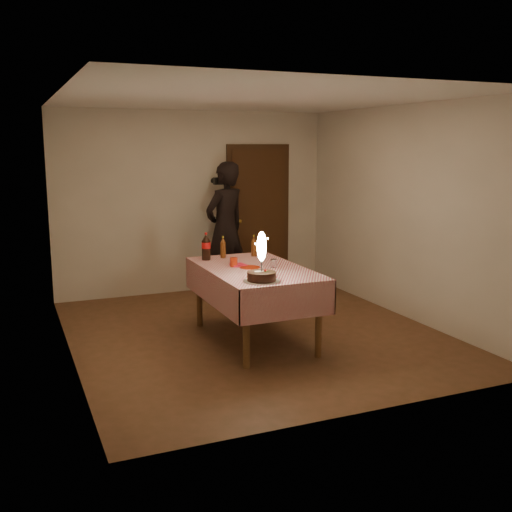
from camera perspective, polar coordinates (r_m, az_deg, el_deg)
name	(u,v)px	position (r m, az deg, el deg)	size (l,w,h in m)	color
ground	(254,333)	(6.89, -0.20, -7.34)	(4.00, 4.50, 0.01)	brown
room_shell	(254,187)	(6.65, -0.19, 6.58)	(4.04, 4.54, 2.62)	beige
dining_table	(254,277)	(6.46, -0.17, -2.05)	(1.02, 1.72, 0.81)	brown
birthday_cake	(262,269)	(5.78, 0.53, -1.28)	(0.35, 0.35, 0.49)	white
red_plate	(250,267)	(6.43, -0.61, -1.09)	(0.22, 0.22, 0.01)	#A9240B
red_cup	(234,262)	(6.47, -2.13, -0.59)	(0.08, 0.08, 0.10)	#A6230B
clear_cup	(274,263)	(6.44, 1.71, -0.70)	(0.07, 0.07, 0.09)	white
napkin_stack	(238,265)	(6.53, -1.72, -0.86)	(0.15, 0.15, 0.02)	red
cola_bottle	(206,247)	(6.86, -4.77, 0.89)	(0.10, 0.10, 0.32)	black
amber_bottle_left	(223,248)	(6.99, -3.16, 0.79)	(0.06, 0.06, 0.25)	#5B2D0F
amber_bottle_right	(254,246)	(7.08, -0.21, 0.94)	(0.06, 0.06, 0.25)	#5B2D0F
photographer	(225,229)	(8.48, -2.94, 2.60)	(0.81, 0.70, 1.89)	black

